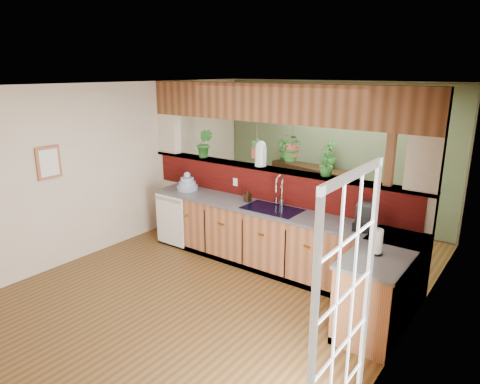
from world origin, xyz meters
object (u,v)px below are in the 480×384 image
Objects in this scene: dish_stack at (187,184)px; shelving_console at (309,193)px; faucet at (280,190)px; soap_dispenser at (248,195)px; coffee_maker at (363,218)px; glass_jar at (261,153)px; paper_towel at (377,242)px.

shelving_console is (1.06, 2.25, -0.49)m from dish_stack.
soap_dispenser is at bearing -171.03° from faucet.
glass_jar is (-1.76, 0.40, 0.53)m from coffee_maker.
dish_stack is 1.16× the size of paper_towel.
glass_jar reaches higher than soap_dispenser.
dish_stack is 1.75× the size of soap_dispenser.
shelving_console is at bearing 106.00° from faucet.
shelving_console is (-2.28, 2.92, -0.53)m from paper_towel.
paper_towel is 0.18× the size of shelving_console.
coffee_maker reaches higher than shelving_console.
coffee_maker is 0.86× the size of glass_jar.
dish_stack is 2.53m from shelving_console.
dish_stack is 1.37m from glass_jar.
coffee_maker reaches higher than dish_stack.
coffee_maker is 1.88m from glass_jar.
glass_jar is at bearing 151.48° from coffee_maker.
faucet is at bearing 4.40° from dish_stack.
shelving_console is (-1.89, 2.30, -0.55)m from coffee_maker.
coffee_maker is at bearing -0.99° from dish_stack.
coffee_maker is (2.95, -0.05, 0.06)m from dish_stack.
soap_dispenser is at bearing 161.70° from paper_towel.
coffee_maker is 1.12× the size of paper_towel.
faucet is 1.44× the size of coffee_maker.
paper_towel is (0.39, -0.62, -0.02)m from coffee_maker.
paper_towel is (3.34, -0.67, 0.04)m from dish_stack.
faucet is at bearing 154.47° from paper_towel.
faucet is 1.60× the size of paper_towel.
soap_dispenser is at bearing -94.48° from glass_jar.
soap_dispenser is 0.60× the size of coffee_maker.
soap_dispenser is 2.29m from paper_towel.
soap_dispenser is 0.12× the size of shelving_console.
dish_stack is 0.21× the size of shelving_console.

